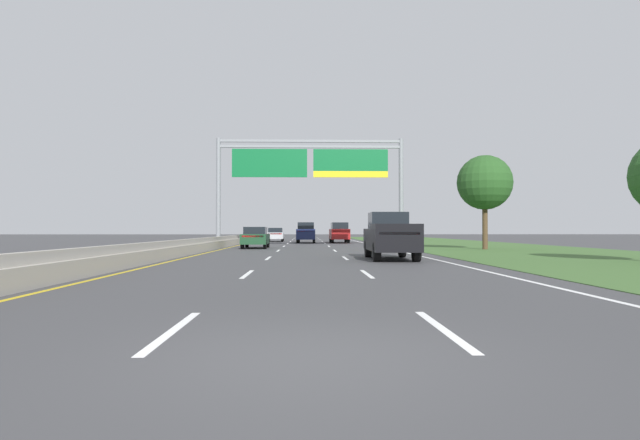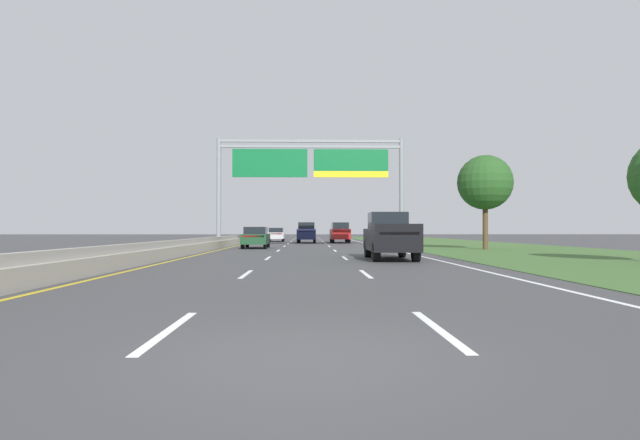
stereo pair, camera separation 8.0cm
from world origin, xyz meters
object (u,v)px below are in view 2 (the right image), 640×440
(pickup_truck_black, at_px, (390,236))
(car_red_right_lane_suv, at_px, (340,232))
(roadside_tree_mid, at_px, (485,183))
(car_silver_left_lane_sedan, at_px, (276,234))
(overhead_sign_gantry, at_px, (311,169))
(car_navy_centre_lane_suv, at_px, (307,232))
(car_darkgreen_left_lane_sedan, at_px, (256,237))

(pickup_truck_black, height_order, car_red_right_lane_suv, pickup_truck_black)
(roadside_tree_mid, bearing_deg, car_silver_left_lane_sedan, 123.15)
(overhead_sign_gantry, relative_size, pickup_truck_black, 2.77)
(car_silver_left_lane_sedan, height_order, car_navy_centre_lane_suv, car_navy_centre_lane_suv)
(car_silver_left_lane_sedan, bearing_deg, roadside_tree_mid, -147.80)
(car_silver_left_lane_sedan, height_order, car_darkgreen_left_lane_sedan, same)
(car_red_right_lane_suv, xyz_separation_m, roadside_tree_mid, (8.84, -19.12, 3.51))
(overhead_sign_gantry, bearing_deg, pickup_truck_black, -78.59)
(pickup_truck_black, distance_m, car_navy_centre_lane_suv, 30.29)
(car_red_right_lane_suv, relative_size, car_darkgreen_left_lane_sedan, 1.07)
(car_navy_centre_lane_suv, bearing_deg, overhead_sign_gantry, -177.35)
(overhead_sign_gantry, distance_m, car_red_right_lane_suv, 14.25)
(car_silver_left_lane_sedan, relative_size, roadside_tree_mid, 0.68)
(pickup_truck_black, bearing_deg, roadside_tree_mid, -35.19)
(car_red_right_lane_suv, bearing_deg, pickup_truck_black, -179.88)
(car_silver_left_lane_sedan, distance_m, roadside_tree_mid, 29.17)
(car_silver_left_lane_sedan, bearing_deg, car_red_right_lane_suv, -127.06)
(pickup_truck_black, relative_size, car_darkgreen_left_lane_sedan, 1.23)
(overhead_sign_gantry, relative_size, car_navy_centre_lane_suv, 3.18)
(car_darkgreen_left_lane_sedan, distance_m, roadside_tree_mid, 16.76)
(car_navy_centre_lane_suv, bearing_deg, pickup_truck_black, -171.47)
(car_silver_left_lane_sedan, bearing_deg, car_navy_centre_lane_suv, -149.31)
(car_silver_left_lane_sedan, xyz_separation_m, car_red_right_lane_suv, (6.98, -5.09, 0.28))
(car_red_right_lane_suv, bearing_deg, car_navy_centre_lane_suv, 98.68)
(car_navy_centre_lane_suv, distance_m, car_darkgreen_left_lane_sedan, 15.99)
(overhead_sign_gantry, distance_m, pickup_truck_black, 18.80)
(car_silver_left_lane_sedan, bearing_deg, overhead_sign_gantry, -168.97)
(car_silver_left_lane_sedan, bearing_deg, car_darkgreen_left_lane_sedan, 178.42)
(overhead_sign_gantry, bearing_deg, car_navy_centre_lane_suv, 91.53)
(car_darkgreen_left_lane_sedan, height_order, roadside_tree_mid, roadside_tree_mid)
(car_red_right_lane_suv, height_order, roadside_tree_mid, roadside_tree_mid)
(car_red_right_lane_suv, relative_size, roadside_tree_mid, 0.72)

